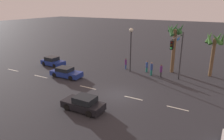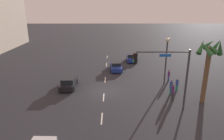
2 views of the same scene
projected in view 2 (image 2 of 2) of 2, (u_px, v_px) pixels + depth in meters
name	position (u px, v px, depth m)	size (l,w,h in m)	color
ground_plane	(104.00, 91.00, 24.85)	(220.00, 220.00, 0.00)	#28282D
lane_stripe_0	(107.00, 57.00, 42.02)	(2.34, 0.14, 0.01)	silver
lane_stripe_1	(106.00, 65.00, 36.40)	(2.42, 0.14, 0.01)	silver
lane_stripe_2	(105.00, 80.00, 28.81)	(2.27, 0.14, 0.01)	silver
lane_stripe_3	(104.00, 97.00, 23.17)	(2.09, 0.14, 0.01)	silver
lane_stripe_4	(102.00, 118.00, 18.77)	(2.08, 0.14, 0.01)	silver
car_0	(132.00, 58.00, 38.57)	(3.99, 2.11, 1.43)	navy
car_2	(69.00, 83.00, 25.85)	(4.05, 1.90, 1.40)	black
car_3	(116.00, 66.00, 33.26)	(4.45, 2.07, 1.33)	navy
traffic_signal	(169.00, 70.00, 19.24)	(0.32, 5.46, 6.24)	#38383D
streetlamp	(167.00, 52.00, 25.80)	(0.56, 0.56, 6.35)	#2D2D33
pedestrian_0	(171.00, 87.00, 23.73)	(0.52, 0.52, 1.88)	#1E7266
pedestrian_1	(177.00, 84.00, 24.78)	(0.45, 0.45, 1.69)	#1E7266
pedestrian_2	(169.00, 75.00, 27.97)	(0.43, 0.43, 1.67)	#2D478C
pedestrian_3	(173.00, 91.00, 22.38)	(0.40, 0.40, 1.84)	#333338
palm_tree_1	(209.00, 57.00, 20.44)	(2.68, 2.77, 7.10)	brown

